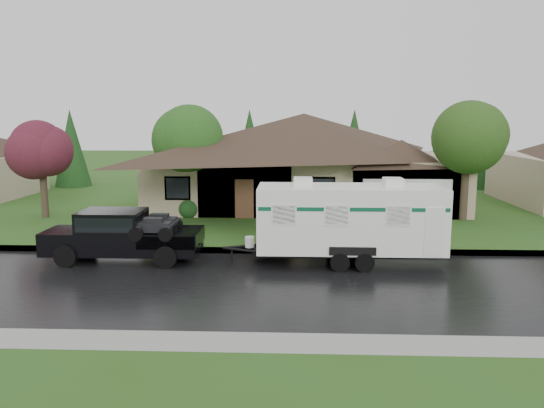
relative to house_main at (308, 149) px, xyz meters
The scene contains 11 objects.
ground 14.48m from the house_main, 99.41° to the right, with size 140.00×140.00×0.00m, color #2E5119.
road 16.40m from the house_main, 98.24° to the right, with size 140.00×8.00×0.01m, color black.
curb 12.32m from the house_main, 101.19° to the right, with size 140.00×0.50×0.15m, color gray.
lawn 4.36m from the house_main, 153.11° to the left, with size 140.00×26.00×0.15m, color #2E5119.
house_main is the anchor object (origin of this frame).
tree_left_green 7.99m from the house_main, 146.36° to the right, with size 3.68×3.68×6.09m.
tree_red 15.21m from the house_main, 160.66° to the right, with size 3.04×3.04×5.04m.
tree_right_green 9.44m from the house_main, 30.67° to the right, with size 3.84×3.84×6.35m.
shrub_row 5.42m from the house_main, 93.69° to the right, with size 13.60×1.00×1.00m.
pickup_truck 15.31m from the house_main, 120.17° to the right, with size 5.92×2.25×1.97m.
travel_trailer 13.24m from the house_main, 84.67° to the right, with size 7.30×2.57×3.28m.
Camera 1 is at (1.36, -18.95, 5.50)m, focal length 35.00 mm.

